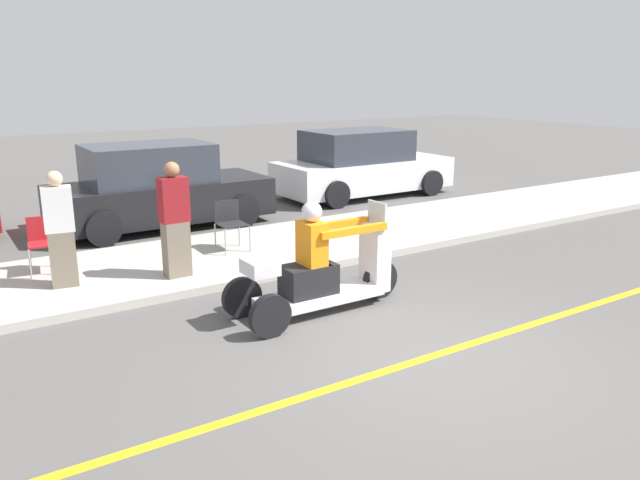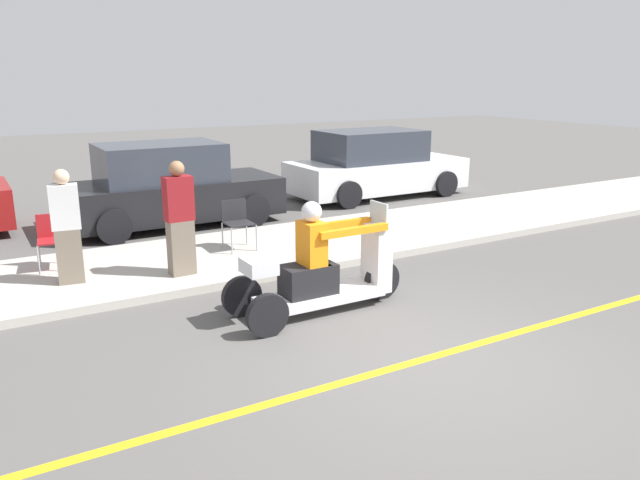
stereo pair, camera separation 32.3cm
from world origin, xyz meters
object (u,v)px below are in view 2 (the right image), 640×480
(spectator_by_tree, at_px, (180,221))
(parked_car_lot_right, at_px, (169,188))
(parked_car_lot_far, at_px, (375,166))
(folding_chair_set_back, at_px, (237,219))
(motorcycle_trike, at_px, (322,273))
(spectator_with_child, at_px, (67,229))
(folding_chair_curbside, at_px, (53,236))

(spectator_by_tree, relative_size, parked_car_lot_right, 0.39)
(spectator_by_tree, xyz_separation_m, parked_car_lot_far, (6.34, 4.06, -0.16))
(folding_chair_set_back, height_order, parked_car_lot_far, parked_car_lot_far)
(parked_car_lot_right, bearing_deg, parked_car_lot_far, 4.95)
(motorcycle_trike, xyz_separation_m, spectator_with_child, (-2.66, 2.50, 0.39))
(folding_chair_set_back, height_order, parked_car_lot_right, parked_car_lot_right)
(motorcycle_trike, distance_m, parked_car_lot_right, 5.68)
(folding_chair_set_back, relative_size, parked_car_lot_far, 0.18)
(folding_chair_curbside, bearing_deg, parked_car_lot_far, 19.33)
(motorcycle_trike, relative_size, parked_car_lot_right, 0.57)
(folding_chair_curbside, bearing_deg, spectator_with_child, -83.92)
(motorcycle_trike, bearing_deg, parked_car_lot_far, 49.94)
(parked_car_lot_right, bearing_deg, spectator_by_tree, -104.65)
(spectator_with_child, height_order, folding_chair_curbside, spectator_with_child)
(motorcycle_trike, height_order, spectator_by_tree, spectator_by_tree)
(motorcycle_trike, distance_m, parked_car_lot_far, 8.02)
(spectator_by_tree, height_order, folding_chair_set_back, spectator_by_tree)
(spectator_by_tree, bearing_deg, motorcycle_trike, -60.41)
(motorcycle_trike, height_order, folding_chair_curbside, motorcycle_trike)
(spectator_by_tree, relative_size, parked_car_lot_far, 0.38)
(spectator_by_tree, relative_size, folding_chair_set_back, 2.05)
(spectator_by_tree, bearing_deg, parked_car_lot_far, 32.67)
(motorcycle_trike, bearing_deg, folding_chair_curbside, 129.28)
(spectator_by_tree, distance_m, parked_car_lot_right, 3.72)
(spectator_by_tree, xyz_separation_m, folding_chair_set_back, (1.27, 0.91, -0.31))
(motorcycle_trike, xyz_separation_m, spectator_by_tree, (-1.18, 2.07, 0.42))
(spectator_with_child, distance_m, folding_chair_set_back, 2.81)
(folding_chair_set_back, bearing_deg, spectator_with_child, -169.94)
(spectator_with_child, relative_size, folding_chair_curbside, 1.98)
(folding_chair_curbside, height_order, parked_car_lot_right, parked_car_lot_right)
(spectator_with_child, height_order, folding_chair_set_back, spectator_with_child)
(spectator_by_tree, xyz_separation_m, spectator_with_child, (-1.48, 0.43, -0.03))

